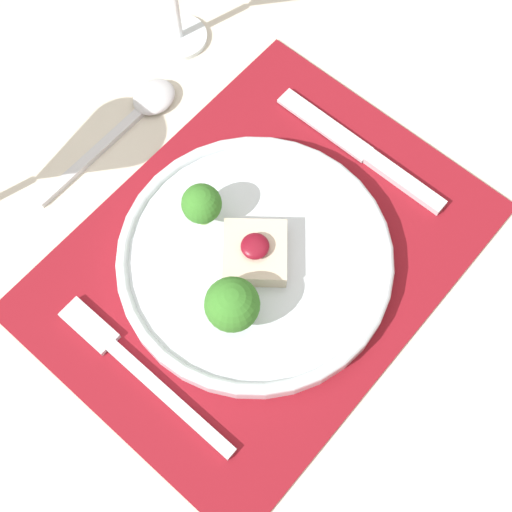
# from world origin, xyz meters

# --- Properties ---
(ground_plane) EXTENTS (8.00, 8.00, 0.00)m
(ground_plane) POSITION_xyz_m (0.00, 0.00, 0.00)
(ground_plane) COLOR #4C4742
(dining_table) EXTENTS (1.29, 1.07, 0.75)m
(dining_table) POSITION_xyz_m (0.00, 0.00, 0.66)
(dining_table) COLOR beige
(dining_table) RESTS_ON ground_plane
(placemat) EXTENTS (0.42, 0.32, 0.00)m
(placemat) POSITION_xyz_m (0.00, 0.00, 0.75)
(placemat) COLOR maroon
(placemat) RESTS_ON dining_table
(dinner_plate) EXTENTS (0.26, 0.26, 0.08)m
(dinner_plate) POSITION_xyz_m (-0.01, -0.00, 0.77)
(dinner_plate) COLOR silver
(dinner_plate) RESTS_ON placemat
(fork) EXTENTS (0.02, 0.21, 0.01)m
(fork) POSITION_xyz_m (-0.16, 0.02, 0.76)
(fork) COLOR silver
(fork) RESTS_ON placemat
(knife) EXTENTS (0.02, 0.21, 0.01)m
(knife) POSITION_xyz_m (0.16, -0.01, 0.76)
(knife) COLOR silver
(knife) RESTS_ON placemat
(spoon) EXTENTS (0.19, 0.04, 0.01)m
(spoon) POSITION_xyz_m (0.04, 0.20, 0.76)
(spoon) COLOR silver
(spoon) RESTS_ON dining_table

